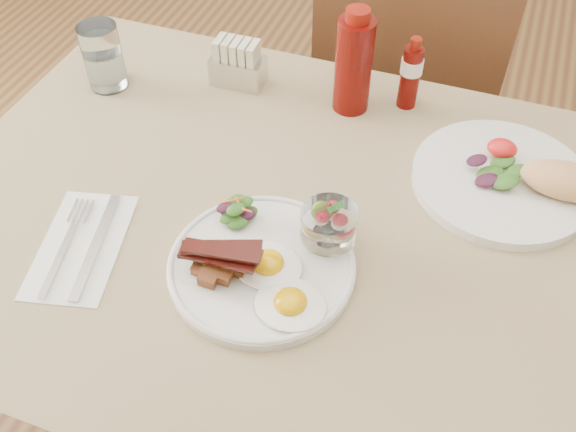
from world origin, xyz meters
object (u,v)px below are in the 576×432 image
at_px(sugar_caddy, 238,65).
at_px(water_glass, 104,60).
at_px(hot_sauce_bottle, 411,74).
at_px(table, 328,262).
at_px(chair_far, 405,102).
at_px(fruit_cup, 329,225).
at_px(main_plate, 262,267).
at_px(second_plate, 517,179).
at_px(ketchup_bottle, 354,64).

height_order(sugar_caddy, water_glass, water_glass).
bearing_deg(hot_sauce_bottle, sugar_caddy, -172.09).
height_order(table, chair_far, chair_far).
distance_m(fruit_cup, sugar_caddy, 0.47).
height_order(table, sugar_caddy, sugar_caddy).
bearing_deg(sugar_caddy, fruit_cup, -51.60).
distance_m(main_plate, hot_sauce_bottle, 0.49).
xyz_separation_m(second_plate, sugar_caddy, (-0.55, 0.11, 0.02)).
relative_size(main_plate, hot_sauce_bottle, 1.95).
bearing_deg(chair_far, fruit_cup, -89.12).
relative_size(second_plate, sugar_caddy, 3.10).
xyz_separation_m(second_plate, hot_sauce_bottle, (-0.22, 0.16, 0.05)).
height_order(main_plate, water_glass, water_glass).
xyz_separation_m(fruit_cup, second_plate, (0.25, 0.24, -0.04)).
xyz_separation_m(main_plate, sugar_caddy, (-0.22, 0.42, 0.03)).
xyz_separation_m(table, chair_far, (0.00, 0.66, -0.14)).
bearing_deg(ketchup_bottle, water_glass, -168.34).
bearing_deg(fruit_cup, ketchup_bottle, 100.80).
relative_size(table, fruit_cup, 15.52).
bearing_deg(sugar_caddy, chair_far, 49.81).
bearing_deg(water_glass, chair_far, 40.57).
bearing_deg(second_plate, main_plate, -137.28).
bearing_deg(fruit_cup, second_plate, 43.76).
height_order(chair_far, main_plate, chair_far).
bearing_deg(sugar_caddy, main_plate, -64.38).
bearing_deg(main_plate, fruit_cup, 39.29).
bearing_deg(water_glass, fruit_cup, -26.17).
relative_size(chair_far, hot_sauce_bottle, 6.46).
height_order(table, water_glass, water_glass).
distance_m(table, ketchup_bottle, 0.36).
relative_size(second_plate, water_glass, 2.52).
relative_size(second_plate, hot_sauce_bottle, 2.26).
distance_m(table, water_glass, 0.59).
distance_m(table, fruit_cup, 0.16).
xyz_separation_m(main_plate, water_glass, (-0.46, 0.33, 0.05)).
xyz_separation_m(ketchup_bottle, sugar_caddy, (-0.23, -0.00, -0.05)).
relative_size(fruit_cup, water_glass, 0.66).
height_order(main_plate, ketchup_bottle, ketchup_bottle).
xyz_separation_m(main_plate, fruit_cup, (0.08, 0.07, 0.06)).
bearing_deg(sugar_caddy, table, -48.29).
relative_size(table, sugar_caddy, 12.70).
bearing_deg(fruit_cup, water_glass, 153.83).
height_order(chair_far, hot_sauce_bottle, chair_far).
bearing_deg(main_plate, hot_sauce_bottle, 76.61).
bearing_deg(table, ketchup_bottle, 100.58).
bearing_deg(chair_far, ketchup_bottle, -99.28).
relative_size(fruit_cup, second_plate, 0.26).
height_order(second_plate, sugar_caddy, sugar_caddy).
height_order(ketchup_bottle, hot_sauce_bottle, ketchup_bottle).
xyz_separation_m(table, ketchup_bottle, (-0.06, 0.31, 0.18)).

